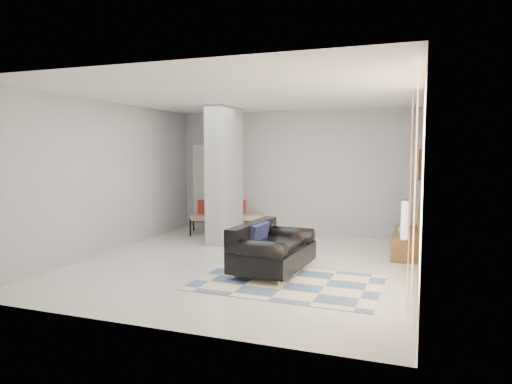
% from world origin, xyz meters
% --- Properties ---
extents(floor, '(6.00, 6.00, 0.00)m').
position_xyz_m(floor, '(0.00, 0.00, 0.00)').
color(floor, beige).
rests_on(floor, ground).
extents(ceiling, '(6.00, 6.00, 0.00)m').
position_xyz_m(ceiling, '(0.00, 0.00, 2.80)').
color(ceiling, white).
rests_on(ceiling, wall_back).
extents(wall_back, '(6.00, 0.00, 6.00)m').
position_xyz_m(wall_back, '(0.00, 3.00, 1.40)').
color(wall_back, '#ACAEB1').
rests_on(wall_back, ground).
extents(wall_front, '(6.00, 0.00, 6.00)m').
position_xyz_m(wall_front, '(0.00, -3.00, 1.40)').
color(wall_front, '#ACAEB1').
rests_on(wall_front, ground).
extents(wall_left, '(0.00, 6.00, 6.00)m').
position_xyz_m(wall_left, '(-2.75, 0.00, 1.40)').
color(wall_left, '#ACAEB1').
rests_on(wall_left, ground).
extents(wall_right, '(0.00, 6.00, 6.00)m').
position_xyz_m(wall_right, '(2.75, 0.00, 1.40)').
color(wall_right, '#ACAEB1').
rests_on(wall_right, ground).
extents(partition_column, '(0.35, 1.20, 2.80)m').
position_xyz_m(partition_column, '(-1.10, 1.60, 1.40)').
color(partition_column, '#999DA0').
rests_on(partition_column, floor).
extents(hallway_door, '(0.85, 0.06, 2.04)m').
position_xyz_m(hallway_door, '(-2.10, 2.96, 1.02)').
color(hallway_door, white).
rests_on(hallway_door, floor).
extents(curtain, '(0.00, 2.55, 2.55)m').
position_xyz_m(curtain, '(2.67, -1.15, 1.45)').
color(curtain, orange).
rests_on(curtain, wall_right).
extents(wall_art, '(0.04, 0.45, 0.55)m').
position_xyz_m(wall_art, '(2.72, 1.70, 1.65)').
color(wall_art, '#36210E').
rests_on(wall_art, wall_right).
extents(media_console, '(0.45, 1.71, 0.80)m').
position_xyz_m(media_console, '(2.52, 1.70, 0.21)').
color(media_console, brown).
rests_on(media_console, floor).
extents(loveseat, '(1.05, 1.64, 0.76)m').
position_xyz_m(loveseat, '(0.54, -0.39, 0.36)').
color(loveseat, silver).
rests_on(loveseat, floor).
extents(daybed, '(1.81, 1.26, 0.77)m').
position_xyz_m(daybed, '(-1.44, 2.47, 0.42)').
color(daybed, black).
rests_on(daybed, floor).
extents(area_rug, '(2.65, 1.81, 0.01)m').
position_xyz_m(area_rug, '(0.98, -0.90, 0.01)').
color(area_rug, beige).
rests_on(area_rug, floor).
extents(cylinder_lamp, '(0.12, 0.12, 0.64)m').
position_xyz_m(cylinder_lamp, '(2.50, 0.96, 0.72)').
color(cylinder_lamp, white).
rests_on(cylinder_lamp, media_console).
extents(bronze_figurine, '(0.12, 0.12, 0.22)m').
position_xyz_m(bronze_figurine, '(2.47, 2.10, 0.51)').
color(bronze_figurine, '#2F2015').
rests_on(bronze_figurine, media_console).
extents(vase, '(0.21, 0.21, 0.21)m').
position_xyz_m(vase, '(2.47, 1.53, 0.50)').
color(vase, silver).
rests_on(vase, media_console).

